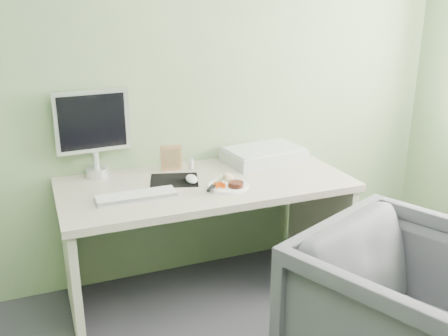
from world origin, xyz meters
name	(u,v)px	position (x,y,z in m)	size (l,w,h in m)	color
wall_back	(183,61)	(0.00, 2.00, 1.35)	(3.50, 3.50, 0.00)	gray
desk	(206,211)	(0.00, 1.62, 0.55)	(1.60, 0.75, 0.73)	#B1A695
plate	(228,186)	(0.08, 1.49, 0.74)	(0.22, 0.22, 0.01)	white
steak	(236,184)	(0.11, 1.45, 0.75)	(0.08, 0.08, 0.03)	black
potato_pile	(228,177)	(0.11, 1.55, 0.77)	(0.09, 0.07, 0.05)	tan
carrot_heap	(220,184)	(0.03, 1.48, 0.76)	(0.05, 0.05, 0.03)	#F24D05
steak_knife	(213,186)	(-0.01, 1.48, 0.75)	(0.15, 0.17, 0.01)	silver
mousepad	(174,180)	(-0.16, 1.70, 0.73)	(0.26, 0.23, 0.00)	black
keyboard	(136,196)	(-0.41, 1.52, 0.75)	(0.40, 0.12, 0.02)	white
computer_mouse	(192,179)	(-0.08, 1.63, 0.75)	(0.06, 0.11, 0.04)	white
photo_frame	(171,158)	(-0.13, 1.87, 0.81)	(0.12, 0.01, 0.15)	#9A6947
eyedrop_bottle	(192,163)	(0.00, 1.86, 0.76)	(0.02, 0.02, 0.07)	white
scanner	(263,155)	(0.46, 1.84, 0.77)	(0.47, 0.31, 0.07)	silver
monitor	(93,129)	(-0.55, 1.94, 1.01)	(0.41, 0.13, 0.49)	silver
desk_chair	(409,323)	(0.52, 0.54, 0.39)	(0.83, 0.85, 0.78)	#3C3C42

